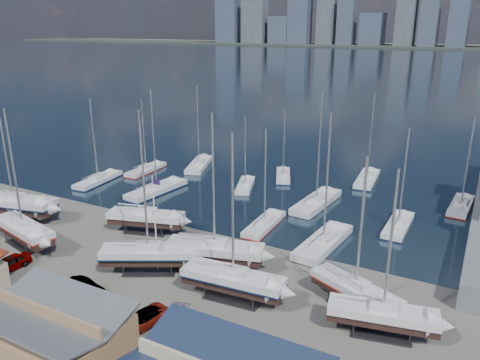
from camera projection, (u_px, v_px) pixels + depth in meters
The scene contains 30 objects.
ground at pixel (168, 267), 52.30m from camera, with size 1400.00×1400.00×0.00m, color #605E59.
water at pixel (447, 66), 311.73m from camera, with size 1400.00×600.00×0.40m, color #1A273B.
far_shore at pixel (470, 48), 528.88m from camera, with size 1400.00×80.00×2.20m, color #2D332D.
skyline at pixel (467, 12), 515.18m from camera, with size 639.14×43.80×107.69m.
shed_grey at pixel (49, 328), 38.24m from camera, with size 12.60×8.40×4.17m.
sailboat_cradle_0 at pixel (14, 204), 64.53m from camera, with size 12.75×5.99×19.59m.
sailboat_cradle_1 at pixel (23, 230), 56.68m from camera, with size 10.90×5.16×16.91m.
sailboat_cradle_2 at pixel (146, 217), 60.39m from camera, with size 10.23×5.45×16.07m.
sailboat_cradle_3 at pixel (149, 254), 50.61m from camera, with size 10.48×7.45×16.67m.
sailboat_cradle_4 at pixel (215, 250), 51.39m from camera, with size 11.14×5.79×17.40m.
sailboat_cradle_5 at pixel (233, 280), 45.52m from camera, with size 10.57×3.67×16.72m.
sailboat_cradle_6 at pixel (356, 290), 43.84m from camera, with size 9.57×6.13×15.12m.
sailboat_cradle_7 at pixel (383, 315), 40.16m from camera, with size 9.59×4.37×15.18m.
sailboat_moored_0 at pixel (98, 181), 80.03m from camera, with size 3.75×10.24×14.98m.
sailboat_moored_1 at pixel (146, 170), 85.80m from camera, with size 2.84×9.44×14.03m.
sailboat_moored_2 at pixel (199, 166), 88.63m from camera, with size 6.38×11.09×16.16m.
sailboat_moored_3 at pixel (157, 191), 75.20m from camera, with size 4.50×11.84×17.27m.
sailboat_moored_4 at pixel (245, 186), 77.47m from camera, with size 5.01×8.60×12.54m.
sailboat_moored_5 at pixel (283, 176), 82.43m from camera, with size 5.50×8.74×12.69m.
sailboat_moored_6 at pixel (264, 225), 62.38m from camera, with size 2.91×9.42×13.96m.
sailboat_moored_7 at pixel (316, 204), 69.86m from camera, with size 4.30×11.97×17.70m.
sailboat_moored_8 at pixel (367, 180), 80.44m from camera, with size 3.82×10.82×15.87m.
sailboat_moored_9 at pixel (323, 244), 56.99m from camera, with size 4.25×11.70×17.29m.
sailboat_moored_10 at pixel (398, 226), 61.97m from camera, with size 2.73×9.53×14.22m.
sailboat_moored_11 at pixel (461, 207), 68.64m from camera, with size 3.31×9.63×14.15m.
car_a at pixel (10, 263), 51.41m from camera, with size 1.88×4.68×1.60m, color gray.
car_b at pixel (83, 288), 46.68m from camera, with size 1.63×4.67×1.54m, color gray.
car_c at pixel (142, 319), 41.78m from camera, with size 2.33×5.06×1.41m, color gray.
car_d at pixel (174, 324), 41.06m from camera, with size 1.98×4.88×1.42m, color gray.
flagpole at pixel (155, 218), 49.43m from camera, with size 0.98×0.12×10.98m.
Camera 1 is at (29.10, -47.24, 25.70)m, focal length 35.00 mm.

